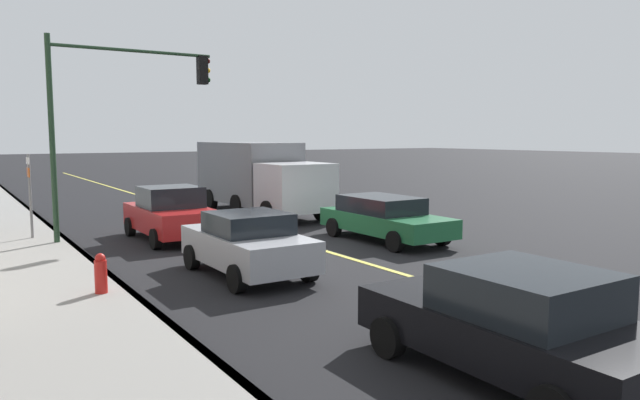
{
  "coord_description": "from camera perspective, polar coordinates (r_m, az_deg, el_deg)",
  "views": [
    {
      "loc": [
        -15.13,
        8.94,
        3.23
      ],
      "look_at": [
        -1.79,
        0.35,
        1.49
      ],
      "focal_mm": 33.13,
      "sensor_mm": 36.0,
      "label": 1
    }
  ],
  "objects": [
    {
      "name": "ground",
      "position": [
        17.86,
        -2.17,
        -4.16
      ],
      "size": [
        200.0,
        200.0,
        0.0
      ],
      "primitive_type": "plane",
      "color": "black"
    },
    {
      "name": "sidewalk_slab",
      "position": [
        15.51,
        -27.38,
        -6.19
      ],
      "size": [
        80.0,
        3.61,
        0.15
      ],
      "primitive_type": "cube",
      "color": "gray",
      "rests_on": "ground"
    },
    {
      "name": "curb_edge",
      "position": [
        15.75,
        -21.09,
        -5.72
      ],
      "size": [
        80.0,
        0.16,
        0.15
      ],
      "primitive_type": "cube",
      "color": "slate",
      "rests_on": "ground"
    },
    {
      "name": "lane_stripe_center",
      "position": [
        17.86,
        -2.17,
        -4.14
      ],
      "size": [
        80.0,
        0.16,
        0.01
      ],
      "primitive_type": "cube",
      "color": "#D8CC4C",
      "rests_on": "ground"
    },
    {
      "name": "car_silver",
      "position": [
        13.73,
        -7.01,
        -4.18
      ],
      "size": [
        3.9,
        1.95,
        1.47
      ],
      "color": "#A8AAB2",
      "rests_on": "ground"
    },
    {
      "name": "car_green",
      "position": [
        18.26,
        6.22,
        -1.67
      ],
      "size": [
        4.6,
        2.01,
        1.36
      ],
      "color": "#1E6038",
      "rests_on": "ground"
    },
    {
      "name": "car_black",
      "position": [
        8.4,
        18.22,
        -11.12
      ],
      "size": [
        4.22,
        2.11,
        1.51
      ],
      "color": "black",
      "rests_on": "ground"
    },
    {
      "name": "car_red",
      "position": [
        18.91,
        -14.21,
        -1.29
      ],
      "size": [
        4.08,
        2.04,
        1.66
      ],
      "color": "red",
      "rests_on": "ground"
    },
    {
      "name": "truck_gray",
      "position": [
        24.47,
        -6.05,
        2.35
      ],
      "size": [
        7.85,
        2.56,
        2.94
      ],
      "color": "silver",
      "rests_on": "ground"
    },
    {
      "name": "traffic_light_mast",
      "position": [
        18.9,
        -19.04,
        8.85
      ],
      "size": [
        0.28,
        4.91,
        6.07
      ],
      "color": "#1E3823",
      "rests_on": "ground"
    },
    {
      "name": "street_sign_post",
      "position": [
        19.72,
        -26.22,
        0.82
      ],
      "size": [
        0.6,
        0.08,
        2.68
      ],
      "color": "slate",
      "rests_on": "ground"
    },
    {
      "name": "fire_hydrant",
      "position": [
        12.42,
        -20.4,
        -7.0
      ],
      "size": [
        0.24,
        0.24,
        0.94
      ],
      "color": "red",
      "rests_on": "ground"
    }
  ]
}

